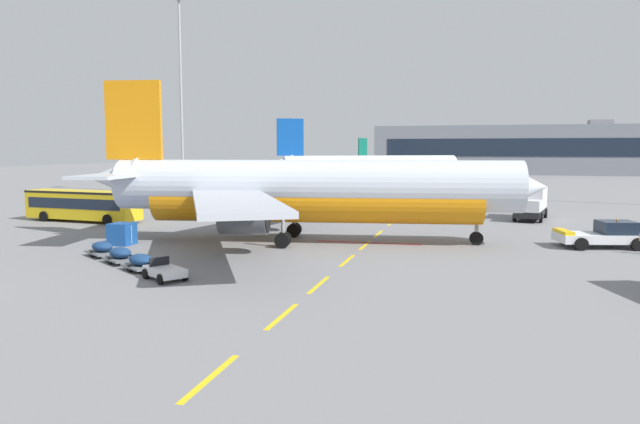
{
  "coord_description": "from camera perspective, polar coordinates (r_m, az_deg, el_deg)",
  "views": [
    {
      "loc": [
        25.75,
        -20.92,
        7.0
      ],
      "look_at": [
        14.51,
        21.1,
        2.33
      ],
      "focal_mm": 32.91,
      "sensor_mm": 36.0,
      "label": 1
    }
  ],
  "objects": [
    {
      "name": "ground",
      "position": [
        62.96,
        27.95,
        -0.97
      ],
      "size": [
        400.0,
        400.0,
        0.0
      ],
      "primitive_type": "plane",
      "color": "slate"
    },
    {
      "name": "apron_paint_markings",
      "position": [
        58.64,
        7.27,
        -0.77
      ],
      "size": [
        8.0,
        93.5,
        0.01
      ],
      "color": "yellow",
      "rests_on": "ground"
    },
    {
      "name": "airliner_foreground",
      "position": [
        43.92,
        -1.24,
        2.15
      ],
      "size": [
        34.78,
        34.24,
        12.2
      ],
      "color": "silver",
      "rests_on": "ground"
    },
    {
      "name": "pushback_tug",
      "position": [
        46.57,
        25.91,
        -2.01
      ],
      "size": [
        6.47,
        4.17,
        2.08
      ],
      "color": "silver",
      "rests_on": "ground"
    },
    {
      "name": "airliner_mid_left",
      "position": [
        130.88,
        1.6,
        4.42
      ],
      "size": [
        25.34,
        26.51,
        9.59
      ],
      "color": "silver",
      "rests_on": "ground"
    },
    {
      "name": "airliner_far_center",
      "position": [
        96.02,
        4.71,
        4.21
      ],
      "size": [
        31.76,
        29.97,
        11.76
      ],
      "color": "silver",
      "rests_on": "ground"
    },
    {
      "name": "apron_shuttle_bus",
      "position": [
        61.2,
        -22.05,
        0.76
      ],
      "size": [
        12.24,
        3.98,
        3.0
      ],
      "color": "yellow",
      "rests_on": "ground"
    },
    {
      "name": "catering_truck",
      "position": [
        62.22,
        19.85,
        0.83
      ],
      "size": [
        3.73,
        7.34,
        3.14
      ],
      "color": "black",
      "rests_on": "ground"
    },
    {
      "name": "baggage_train",
      "position": [
        36.82,
        -17.95,
        -4.28
      ],
      "size": [
        10.39,
        7.76,
        1.14
      ],
      "color": "silver",
      "rests_on": "ground"
    },
    {
      "name": "uld_cargo_container",
      "position": [
        45.45,
        -18.7,
        -2.03
      ],
      "size": [
        1.62,
        1.58,
        1.6
      ],
      "color": "#194C9E",
      "rests_on": "ground"
    },
    {
      "name": "apron_light_mast_near",
      "position": [
        94.37,
        -13.4,
        12.85
      ],
      "size": [
        1.8,
        1.8,
        30.11
      ],
      "color": "slate",
      "rests_on": "ground"
    },
    {
      "name": "terminal_satellite",
      "position": [
        181.65,
        21.05,
        5.66
      ],
      "size": [
        95.15,
        26.46,
        15.15
      ],
      "color": "gray",
      "rests_on": "ground"
    }
  ]
}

